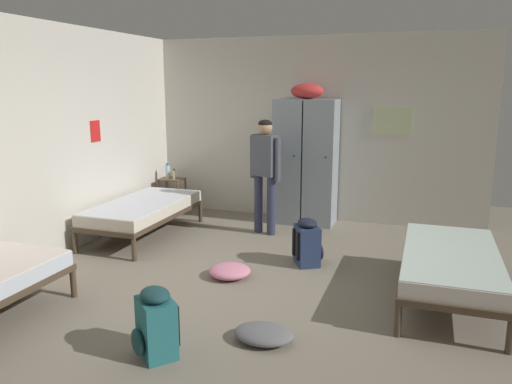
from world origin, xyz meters
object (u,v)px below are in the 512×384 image
at_px(shelf_unit, 172,192).
at_px(backpack_teal, 155,324).
at_px(bed_right, 450,262).
at_px(water_bottle, 168,171).
at_px(bed_left_rear, 143,209).
at_px(person_traveler, 265,166).
at_px(backpack_navy, 308,243).
at_px(lotion_bottle, 174,174).
at_px(clothes_pile_grey, 264,334).
at_px(clothes_pile_pink, 230,271).
at_px(locker_bank, 306,159).

xyz_separation_m(shelf_unit, backpack_teal, (1.99, -3.98, -0.09)).
relative_size(bed_right, water_bottle, 7.83).
relative_size(bed_right, bed_left_rear, 1.00).
bearing_deg(water_bottle, person_traveler, -18.58).
bearing_deg(bed_left_rear, water_bottle, 104.23).
distance_m(bed_right, backpack_navy, 1.60).
bearing_deg(person_traveler, bed_right, -32.86).
relative_size(person_traveler, water_bottle, 6.56).
relative_size(shelf_unit, bed_right, 0.30).
relative_size(water_bottle, lotion_bottle, 1.46).
bearing_deg(water_bottle, shelf_unit, -14.04).
height_order(backpack_navy, clothes_pile_grey, backpack_navy).
relative_size(bed_left_rear, clothes_pile_grey, 3.86).
relative_size(person_traveler, lotion_bottle, 9.55).
height_order(person_traveler, clothes_pile_pink, person_traveler).
relative_size(bed_left_rear, water_bottle, 7.83).
bearing_deg(locker_bank, backpack_navy, -75.38).
relative_size(shelf_unit, water_bottle, 2.35).
bearing_deg(water_bottle, clothes_pile_pink, -49.10).
bearing_deg(bed_right, clothes_pile_pink, -175.86).
relative_size(bed_right, backpack_navy, 3.45).
bearing_deg(person_traveler, water_bottle, 161.42).
bearing_deg(backpack_navy, backpack_teal, -105.47).
distance_m(lotion_bottle, backpack_teal, 4.40).
distance_m(locker_bank, person_traveler, 0.84).
relative_size(water_bottle, backpack_teal, 0.44).
distance_m(water_bottle, clothes_pile_grey, 4.53).
distance_m(shelf_unit, person_traveler, 1.98).
bearing_deg(bed_right, locker_bank, 131.04).
bearing_deg(clothes_pile_pink, backpack_teal, -87.91).
xyz_separation_m(bed_right, person_traveler, (-2.38, 1.54, 0.58)).
bearing_deg(clothes_pile_pink, lotion_bottle, 129.45).
xyz_separation_m(person_traveler, lotion_bottle, (-1.71, 0.57, -0.31)).
xyz_separation_m(bed_right, bed_left_rear, (-3.91, 0.86, 0.00)).
height_order(shelf_unit, lotion_bottle, lotion_bottle).
bearing_deg(water_bottle, lotion_bottle, -21.80).
xyz_separation_m(backpack_teal, clothes_pile_grey, (0.72, 0.48, -0.20)).
xyz_separation_m(bed_left_rear, water_bottle, (-0.33, 1.30, 0.30)).
bearing_deg(bed_left_rear, lotion_bottle, 98.25).
distance_m(bed_left_rear, clothes_pile_grey, 3.33).
relative_size(backpack_navy, clothes_pile_grey, 1.12).
bearing_deg(locker_bank, bed_left_rear, -143.76).
bearing_deg(person_traveler, clothes_pile_pink, -84.92).
bearing_deg(clothes_pile_grey, shelf_unit, 127.75).
relative_size(person_traveler, backpack_navy, 2.89).
bearing_deg(shelf_unit, locker_bank, 3.46).
bearing_deg(lotion_bottle, bed_right, -27.21).
bearing_deg(bed_left_rear, clothes_pile_pink, -31.25).
height_order(backpack_teal, clothes_pile_pink, backpack_teal).
bearing_deg(backpack_navy, locker_bank, 104.62).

